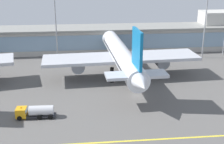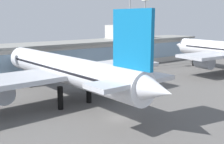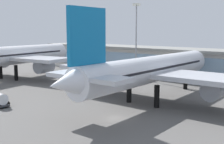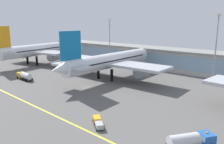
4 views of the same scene
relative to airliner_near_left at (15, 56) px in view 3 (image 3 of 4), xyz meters
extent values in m
plane|color=#5B5956|center=(53.78, -11.72, -7.46)|extent=(205.90, 205.90, 0.00)
cube|color=beige|center=(53.78, 35.18, -2.89)|extent=(147.07, 12.00, 9.13)
cube|color=#84A3BC|center=(53.78, 29.13, -2.44)|extent=(141.19, 0.20, 5.85)
cube|color=gray|center=(53.78, 35.18, 2.07)|extent=(150.07, 14.00, 0.80)
cylinder|color=black|center=(-2.96, -3.85, -5.03)|extent=(1.10, 1.10, 4.86)
cylinder|color=black|center=(4.20, -2.43, -5.03)|extent=(1.10, 1.10, 4.86)
cylinder|color=black|center=(-3.28, 16.57, -5.03)|extent=(1.10, 1.10, 4.86)
cylinder|color=silver|center=(-0.06, 0.29, 0.14)|extent=(14.43, 44.03, 6.08)
cone|color=silver|center=(-4.65, 23.50, 0.14)|extent=(6.72, 6.49, 5.77)
cube|color=#84A3BC|center=(-3.95, 20.00, 1.20)|extent=(5.30, 5.06, 1.82)
cube|color=black|center=(-0.06, 0.29, 0.59)|extent=(13.14, 37.18, 0.49)
cube|color=#B7BAC1|center=(-0.06, 0.29, -0.62)|extent=(39.92, 17.77, 0.97)
cylinder|color=#999EA8|center=(10.25, 3.93, -3.02)|extent=(5.27, 6.40, 4.25)
cylinder|color=black|center=(48.18, -0.70, -5.15)|extent=(1.10, 1.10, 4.62)
cylinder|color=black|center=(55.10, -0.33, -5.15)|extent=(1.10, 1.10, 4.62)
cylinder|color=black|center=(50.49, 20.71, -5.15)|extent=(1.10, 1.10, 4.62)
cylinder|color=silver|center=(51.44, 3.18, -0.25)|extent=(8.27, 46.46, 5.77)
cone|color=silver|center=(50.09, 27.98, -0.25)|extent=(5.76, 5.48, 5.48)
cone|color=silver|center=(52.81, -21.91, 0.19)|extent=(5.24, 6.60, 4.90)
cube|color=#84A3BC|center=(50.29, 24.40, 0.76)|extent=(4.54, 4.27, 1.73)
cube|color=black|center=(51.44, 3.18, 0.19)|extent=(7.93, 39.08, 0.46)
cube|color=#B7BAC1|center=(51.44, 3.18, -0.97)|extent=(48.38, 13.67, 0.92)
cylinder|color=#999EA8|center=(37.97, 4.11, -3.25)|extent=(4.36, 6.22, 4.04)
cylinder|color=#999EA8|center=(64.73, 5.57, -3.25)|extent=(4.36, 6.22, 4.04)
cube|color=#0F6BA8|center=(52.54, -17.13, 7.25)|extent=(1.14, 8.34, 9.23)
cube|color=#B7BAC1|center=(52.54, -17.13, 0.62)|extent=(15.57, 5.91, 0.74)
cylinder|color=black|center=(29.28, -20.18, -6.91)|extent=(1.11, 0.33, 1.10)
cylinder|color=black|center=(31.80, -20.26, -6.91)|extent=(1.11, 0.33, 1.10)
cylinder|color=gray|center=(30.39, 25.18, 4.23)|extent=(0.44, 0.44, 23.39)
cube|color=silver|center=(30.39, 25.18, 16.28)|extent=(1.80, 1.80, 0.70)
camera|label=1|loc=(39.34, -87.12, 26.39)|focal=49.39mm
camera|label=2|loc=(23.62, -50.22, 10.53)|focal=45.55mm
camera|label=3|loc=(86.78, -49.45, 8.11)|focal=46.48mm
camera|label=4|loc=(111.53, -62.19, 14.44)|focal=36.38mm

